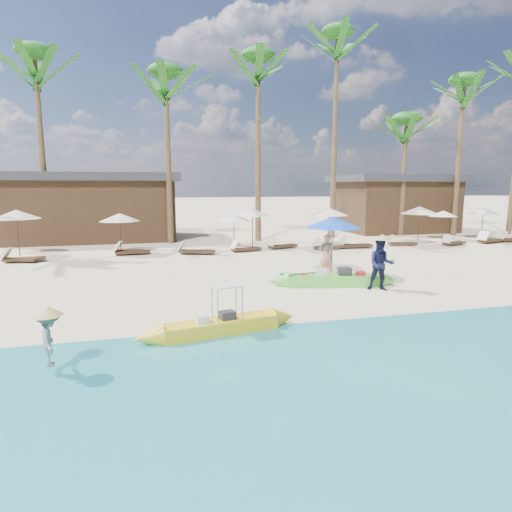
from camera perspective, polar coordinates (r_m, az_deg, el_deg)
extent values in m
plane|color=beige|center=(13.75, 6.44, -5.43)|extent=(240.00, 240.00, 0.00)
cube|color=tan|center=(9.48, 17.48, -12.70)|extent=(240.00, 4.50, 0.01)
cube|color=#53C33B|center=(15.36, 10.19, -3.22)|extent=(3.29, 1.36, 0.39)
cube|color=white|center=(15.35, 10.19, -3.15)|extent=(2.81, 1.07, 0.17)
cube|color=#262628|center=(15.39, 11.70, -2.16)|extent=(0.52, 0.45, 0.36)
cube|color=silver|center=(15.27, 8.68, -2.29)|extent=(0.41, 0.38, 0.28)
cube|color=red|center=(15.49, 13.75, -2.40)|extent=(0.35, 0.31, 0.22)
cylinder|color=red|center=(15.19, 6.41, -2.67)|extent=(0.22, 0.22, 0.09)
cylinder|color=#262628|center=(15.06, 5.50, -2.78)|extent=(0.20, 0.20, 0.08)
sphere|color=tan|center=(15.07, 4.33, -2.57)|extent=(0.18, 0.18, 0.18)
cylinder|color=gold|center=(15.76, 15.40, -2.35)|extent=(0.14, 0.14, 0.18)
cylinder|color=gold|center=(15.83, 16.11, -2.33)|extent=(0.14, 0.14, 0.18)
cube|color=gold|center=(10.36, -4.76, -9.39)|extent=(2.89, 1.13, 0.34)
cube|color=white|center=(10.35, -4.76, -9.30)|extent=(2.47, 0.89, 0.15)
cube|color=#262628|center=(10.35, -3.85, -8.08)|extent=(0.41, 0.35, 0.27)
cube|color=silver|center=(10.15, -7.15, -8.59)|extent=(0.33, 0.30, 0.23)
cube|color=beige|center=(10.15, -3.89, -3.96)|extent=(0.80, 0.62, 0.03)
imported|color=tan|center=(16.87, 9.37, 0.12)|extent=(0.61, 0.41, 1.65)
imported|color=black|center=(14.92, 16.32, -1.07)|extent=(1.07, 0.98, 1.79)
imported|color=gray|center=(8.91, -25.82, -9.93)|extent=(0.49, 0.72, 1.02)
cylinder|color=#99999E|center=(16.89, 10.12, 1.16)|extent=(0.05, 0.05, 2.26)
cone|color=blue|center=(16.79, 10.21, 4.46)|extent=(2.16, 2.16, 0.44)
cylinder|color=#3D2719|center=(24.34, -29.15, 2.58)|extent=(0.06, 0.06, 2.26)
cone|color=beige|center=(24.27, -29.33, 4.86)|extent=(2.26, 2.26, 0.45)
cube|color=#3D2719|center=(22.49, -28.85, -0.40)|extent=(1.68, 1.02, 0.11)
cube|color=beige|center=(22.85, -30.37, 0.33)|extent=(0.51, 0.61, 0.47)
cube|color=#3D2719|center=(22.51, -28.46, -0.34)|extent=(1.72, 0.62, 0.12)
cube|color=beige|center=(22.63, -30.38, 0.32)|extent=(0.40, 0.57, 0.50)
cylinder|color=#3D2719|center=(23.17, -17.64, 2.77)|extent=(0.05, 0.05, 2.04)
cone|color=beige|center=(23.09, -17.75, 4.94)|extent=(2.04, 2.04, 0.41)
cube|color=#3D2719|center=(22.77, -16.19, 0.52)|extent=(1.70, 0.62, 0.12)
cube|color=beige|center=(22.73, -18.09, 1.16)|extent=(0.40, 0.56, 0.49)
cube|color=#3D2719|center=(23.06, -16.08, 0.63)|extent=(1.78, 0.96, 0.12)
cube|color=beige|center=(23.24, -17.89, 1.36)|extent=(0.51, 0.63, 0.50)
cylinder|color=#3D2719|center=(24.09, -2.94, 3.22)|extent=(0.05, 0.05, 1.86)
cone|color=beige|center=(24.02, -2.96, 5.12)|extent=(1.86, 1.86, 0.37)
cube|color=#3D2719|center=(22.23, -7.85, 0.62)|extent=(1.88, 1.15, 0.13)
cube|color=beige|center=(22.38, -9.84, 1.44)|extent=(0.57, 0.68, 0.52)
cylinder|color=#3D2719|center=(24.53, -0.49, 3.70)|extent=(0.05, 0.05, 2.17)
cone|color=beige|center=(24.46, -0.49, 5.87)|extent=(2.17, 2.17, 0.43)
cube|color=#3D2719|center=(22.98, -1.30, 0.95)|extent=(1.68, 0.84, 0.11)
cube|color=beige|center=(22.65, -2.94, 1.54)|extent=(0.46, 0.58, 0.47)
cube|color=#3D2719|center=(24.12, 3.60, 1.35)|extent=(1.79, 1.04, 0.12)
cube|color=beige|center=(23.65, 2.13, 1.94)|extent=(0.53, 0.64, 0.50)
cylinder|color=#3D2719|center=(25.18, 9.65, 3.73)|extent=(0.05, 0.05, 2.18)
cone|color=beige|center=(25.11, 9.71, 5.86)|extent=(2.18, 2.18, 0.44)
cube|color=#3D2719|center=(24.11, 9.62, 1.22)|extent=(1.67, 0.73, 0.11)
cube|color=beige|center=(23.89, 8.00, 1.87)|extent=(0.43, 0.56, 0.47)
cube|color=#3D2719|center=(24.90, 13.19, 1.39)|extent=(1.83, 0.69, 0.13)
cube|color=beige|center=(24.54, 11.52, 2.09)|extent=(0.44, 0.61, 0.53)
cylinder|color=#3D2719|center=(27.43, 20.87, 3.73)|extent=(0.06, 0.06, 2.21)
cone|color=beige|center=(27.37, 20.98, 5.72)|extent=(2.21, 2.21, 0.44)
cube|color=#3D2719|center=(26.72, 18.91, 1.62)|extent=(1.66, 0.92, 0.11)
cube|color=beige|center=(26.49, 17.51, 2.24)|extent=(0.48, 0.59, 0.46)
cylinder|color=#3D2719|center=(30.68, 23.59, 3.74)|extent=(0.05, 0.05, 1.84)
cone|color=beige|center=(30.62, 23.69, 5.21)|extent=(1.84, 1.84, 0.37)
cube|color=#3D2719|center=(28.02, 24.93, 1.60)|extent=(1.70, 1.00, 0.11)
cube|color=beige|center=(27.40, 24.15, 2.09)|extent=(0.51, 0.61, 0.47)
cube|color=#3D2719|center=(30.18, 28.85, 1.85)|extent=(1.99, 1.10, 0.13)
cube|color=beige|center=(29.44, 28.04, 2.41)|extent=(0.57, 0.71, 0.55)
cylinder|color=#3D2719|center=(32.03, 27.95, 3.80)|extent=(0.05, 0.05, 2.02)
cone|color=beige|center=(31.97, 28.06, 5.34)|extent=(2.02, 2.02, 0.40)
cube|color=#3D2719|center=(31.60, 30.96, 1.94)|extent=(1.84, 0.89, 0.12)
cube|color=beige|center=(31.14, 29.83, 2.52)|extent=(0.50, 0.64, 0.52)
cube|color=#3D2719|center=(31.37, 30.97, 1.89)|extent=(1.74, 0.64, 0.12)
cube|color=beige|center=(30.84, 29.98, 2.43)|extent=(0.41, 0.57, 0.50)
cone|color=brown|center=(28.14, -26.65, 12.35)|extent=(0.40, 0.40, 10.89)
ellipsoid|color=#1D6018|center=(29.03, -27.50, 23.10)|extent=(2.08, 2.08, 0.88)
cone|color=brown|center=(26.77, -11.62, 12.46)|extent=(0.40, 0.40, 10.08)
ellipsoid|color=#1D6018|center=(27.52, -11.99, 22.98)|extent=(2.08, 2.08, 0.88)
cone|color=brown|center=(27.40, 0.29, 13.80)|extent=(0.40, 0.40, 11.26)
ellipsoid|color=#1D6018|center=(28.40, 0.30, 25.20)|extent=(2.08, 2.08, 0.88)
cone|color=brown|center=(29.61, 10.44, 15.17)|extent=(0.40, 0.40, 13.16)
ellipsoid|color=#1D6018|center=(31.00, 10.84, 27.35)|extent=(2.08, 2.08, 0.88)
cone|color=brown|center=(32.18, 19.08, 9.80)|extent=(0.40, 0.40, 8.07)
ellipsoid|color=#1D6018|center=(32.50, 19.47, 16.92)|extent=(2.08, 2.08, 0.88)
cone|color=brown|center=(33.76, 25.40, 11.55)|extent=(0.40, 0.40, 10.64)
ellipsoid|color=#1D6018|center=(34.45, 26.06, 20.39)|extent=(2.08, 2.08, 0.88)
cube|color=#3D2719|center=(30.13, -20.63, 5.71)|extent=(10.00, 6.00, 3.80)
cube|color=#2D2D33|center=(30.09, -20.86, 9.79)|extent=(10.80, 6.60, 0.50)
cube|color=#3D2719|center=(35.35, 17.81, 6.31)|extent=(8.00, 6.00, 3.80)
cube|color=#2D2D33|center=(35.32, 17.99, 9.79)|extent=(8.80, 6.60, 0.50)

